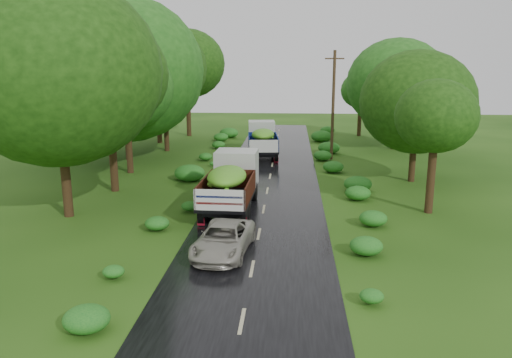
# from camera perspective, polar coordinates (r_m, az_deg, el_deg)

# --- Properties ---
(ground) EXTENTS (120.00, 120.00, 0.00)m
(ground) POSITION_cam_1_polar(r_m,az_deg,el_deg) (19.55, -0.45, -10.25)
(ground) COLOR #1C3F0D
(ground) RESTS_ON ground
(road) EXTENTS (6.50, 80.00, 0.02)m
(road) POSITION_cam_1_polar(r_m,az_deg,el_deg) (24.21, 0.48, -5.51)
(road) COLOR black
(road) RESTS_ON ground
(road_lines) EXTENTS (0.12, 69.60, 0.00)m
(road_lines) POSITION_cam_1_polar(r_m,az_deg,el_deg) (25.15, 0.63, -4.76)
(road_lines) COLOR #BFB78C
(road_lines) RESTS_ON road
(truck_near) EXTENTS (2.62, 6.87, 2.85)m
(truck_near) POSITION_cam_1_polar(r_m,az_deg,el_deg) (26.80, -2.83, -0.10)
(truck_near) COLOR black
(truck_near) RESTS_ON ground
(truck_far) EXTENTS (2.92, 6.75, 2.76)m
(truck_far) POSITION_cam_1_polar(r_m,az_deg,el_deg) (41.98, 0.73, 4.71)
(truck_far) COLOR black
(truck_far) RESTS_ON ground
(car) EXTENTS (2.50, 4.64, 1.24)m
(car) POSITION_cam_1_polar(r_m,az_deg,el_deg) (20.83, -3.73, -6.88)
(car) COLOR #A8A395
(car) RESTS_ON road
(utility_pole) EXTENTS (1.52, 0.29, 8.69)m
(utility_pole) POSITION_cam_1_polar(r_m,az_deg,el_deg) (40.85, 8.81, 8.44)
(utility_pole) COLOR #382616
(utility_pole) RESTS_ON ground
(trees_left) EXTENTS (6.82, 33.18, 9.47)m
(trees_left) POSITION_cam_1_polar(r_m,az_deg,el_deg) (40.33, -13.50, 11.68)
(trees_left) COLOR black
(trees_left) RESTS_ON ground
(trees_right) EXTENTS (5.62, 31.07, 7.77)m
(trees_right) POSITION_cam_1_polar(r_m,az_deg,el_deg) (41.29, 15.99, 9.40)
(trees_right) COLOR black
(trees_right) RESTS_ON ground
(shrubs) EXTENTS (11.90, 44.00, 0.70)m
(shrubs) POSITION_cam_1_polar(r_m,az_deg,el_deg) (32.77, 1.47, 0.11)
(shrubs) COLOR #17631D
(shrubs) RESTS_ON ground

